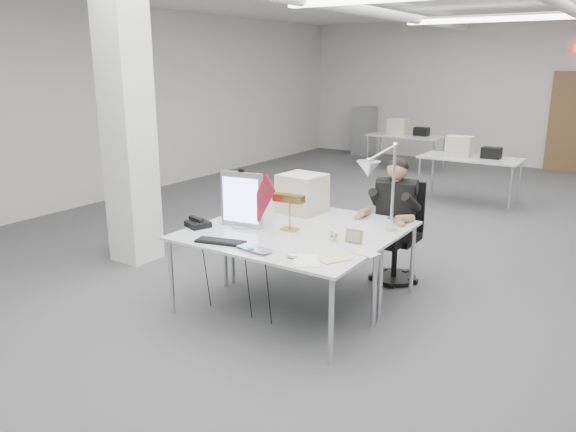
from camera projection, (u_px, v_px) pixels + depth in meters
name	position (u px, v px, depth m)	size (l,w,h in m)	color
room_shell	(396.00, 112.00, 6.79)	(10.04, 14.04, 3.24)	#47474A
desk_main	(270.00, 243.00, 4.93)	(1.80, 0.90, 0.03)	silver
desk_second	(321.00, 220.00, 5.66)	(1.80, 0.90, 0.03)	silver
bg_desk_a	(471.00, 158.00, 9.27)	(1.60, 0.80, 0.03)	silver
bg_desk_b	(406.00, 136.00, 12.10)	(1.60, 0.80, 0.03)	silver
filing_cabinet	(364.00, 131.00, 14.20)	(0.45, 0.55, 1.20)	gray
office_chair	(396.00, 234.00, 5.93)	(0.51, 0.51, 1.05)	black
seated_person	(396.00, 200.00, 5.79)	(0.45, 0.57, 0.85)	black
monitor	(242.00, 200.00, 5.30)	(0.43, 0.04, 0.53)	#AAABAF
pennant	(262.00, 199.00, 5.12)	(0.47, 0.01, 0.20)	maroon
keyboard	(221.00, 242.00, 4.89)	(0.44, 0.15, 0.02)	black
laptop	(251.00, 251.00, 4.64)	(0.32, 0.21, 0.03)	silver
mouse	(292.00, 256.00, 4.51)	(0.10, 0.06, 0.04)	silver
bankers_lamp	(290.00, 212.00, 5.22)	(0.31, 0.12, 0.35)	#BB913A
desk_phone	(198.00, 224.00, 5.36)	(0.21, 0.19, 0.05)	black
picture_frame_left	(234.00, 217.00, 5.51)	(0.15, 0.01, 0.11)	#B97F4F
picture_frame_right	(354.00, 236.00, 4.87)	(0.15, 0.01, 0.12)	olive
desk_clock	(333.00, 235.00, 4.94)	(0.09, 0.09, 0.03)	silver
paper_stack_a	(306.00, 261.00, 4.44)	(0.20, 0.29, 0.01)	white
paper_stack_b	(333.00, 259.00, 4.48)	(0.17, 0.24, 0.01)	#DBC683
paper_stack_c	(366.00, 253.00, 4.62)	(0.20, 0.14, 0.01)	silver
beige_monitor	(302.00, 193.00, 5.85)	(0.42, 0.40, 0.40)	beige
architect_lamp	(382.00, 188.00, 4.93)	(0.24, 0.71, 0.91)	silver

